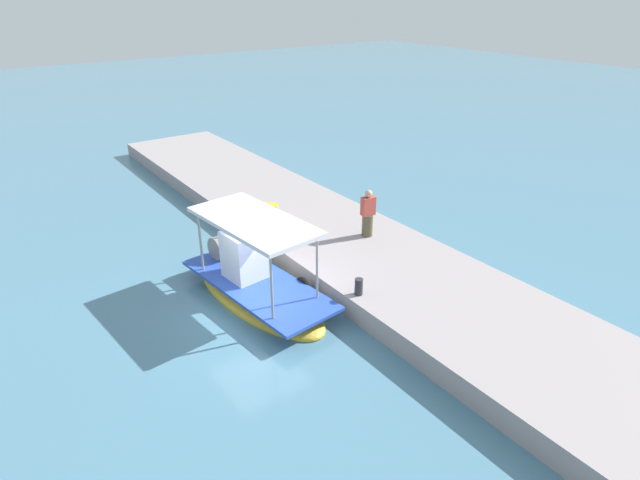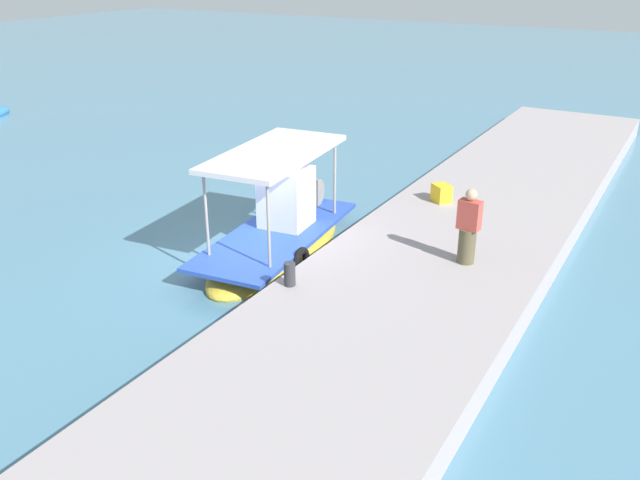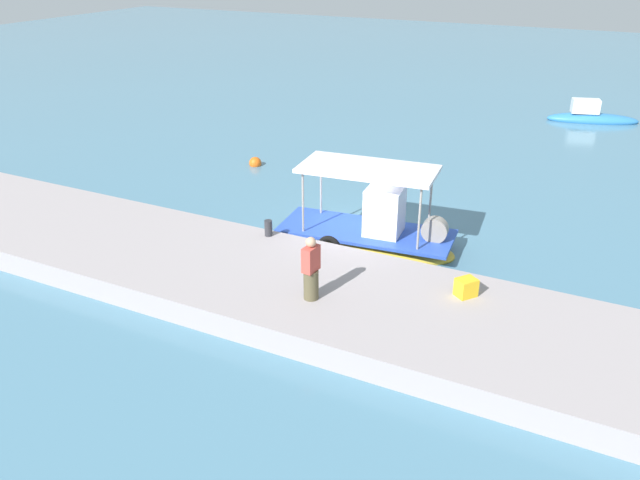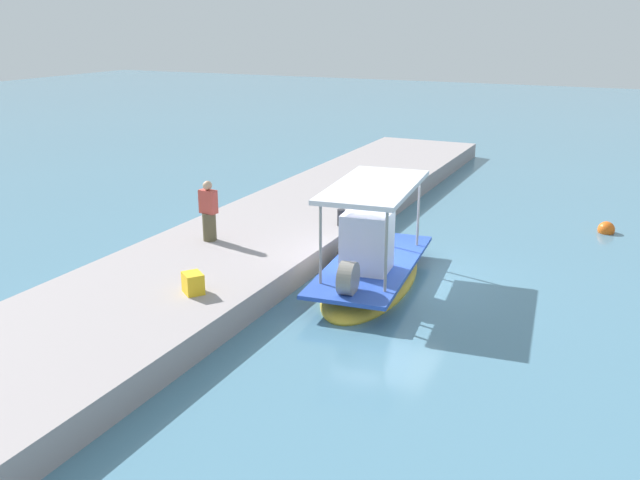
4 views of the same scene
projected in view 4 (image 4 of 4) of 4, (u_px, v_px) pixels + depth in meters
ground_plane at (392, 279)px, 18.50m from camera, size 120.00×120.00×0.00m
dock_quay at (250, 245)px, 20.17m from camera, size 36.00×4.85×0.67m
main_fishing_boat at (371, 268)px, 17.96m from camera, size 5.92×2.67×3.01m
fisherman_near_bollard at (209, 214)px, 19.27m from camera, size 0.42×0.51×1.71m
mooring_bollard at (341, 218)px, 20.81m from camera, size 0.24×0.24×0.50m
cargo_crate at (193, 283)px, 15.68m from camera, size 0.62×0.64×0.48m
marker_buoy at (606, 230)px, 22.43m from camera, size 0.54×0.54×0.54m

